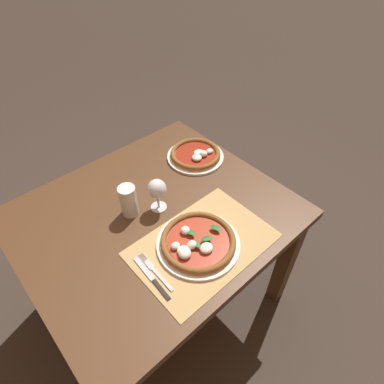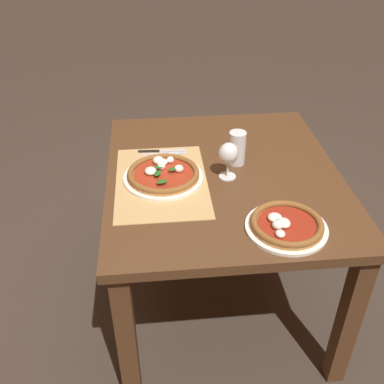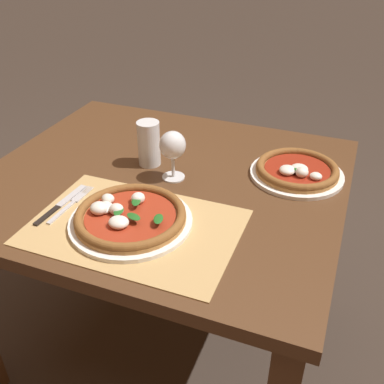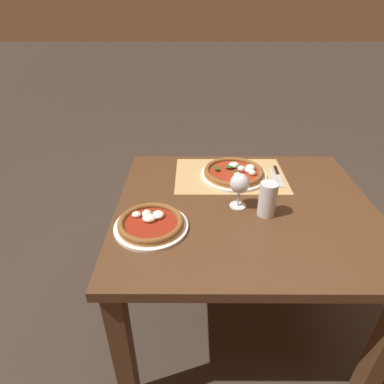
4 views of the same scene
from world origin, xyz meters
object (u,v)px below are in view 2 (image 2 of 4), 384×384
object	(u,v)px
pint_glass	(237,149)
fork	(165,154)
wine_glass	(228,155)
pizza_far	(286,225)
knife	(162,151)
pizza_near	(163,174)

from	to	relation	value
pint_glass	fork	size ratio (longest dim) A/B	0.72
wine_glass	pizza_far	bearing A→B (deg)	22.72
pint_glass	knife	world-z (taller)	pint_glass
wine_glass	pint_glass	size ratio (longest dim) A/B	1.07
pizza_far	pint_glass	xyz separation A→B (m)	(-0.46, -0.09, 0.05)
pizza_far	fork	distance (m)	0.68
pizza_near	fork	world-z (taller)	pizza_near
wine_glass	knife	size ratio (longest dim) A/B	0.72
pizza_far	knife	size ratio (longest dim) A/B	1.33
pizza_near	pint_glass	world-z (taller)	pint_glass
pizza_far	knife	xyz separation A→B (m)	(-0.58, -0.40, -0.01)
wine_glass	pint_glass	distance (m)	0.13
pizza_far	knife	bearing A→B (deg)	-145.38
pizza_far	wine_glass	bearing A→B (deg)	-157.28
wine_glass	fork	size ratio (longest dim) A/B	0.77
fork	knife	xyz separation A→B (m)	(-0.03, -0.01, 0.00)
pizza_far	fork	xyz separation A→B (m)	(-0.56, -0.39, -0.01)
wine_glass	knife	distance (m)	0.36
knife	pizza_near	bearing A→B (deg)	-1.47
pizza_near	pint_glass	distance (m)	0.34
pizza_near	wine_glass	world-z (taller)	wine_glass
pizza_near	pizza_far	distance (m)	0.55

